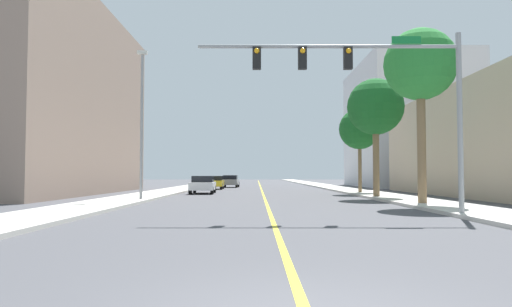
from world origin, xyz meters
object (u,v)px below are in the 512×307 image
object	(u,v)px
traffic_signal_mast	(374,79)
palm_near	(421,66)
car_white	(204,184)
car_yellow	(216,182)
palm_mid	(377,108)
palm_far	(361,129)
car_gray	(232,181)
street_lamp	(143,117)

from	to	relation	value
traffic_signal_mast	palm_near	distance (m)	7.34
car_white	car_yellow	world-z (taller)	car_white
palm_near	palm_mid	xyz separation A→B (m)	(-0.46, 7.00, -1.09)
palm_near	car_white	world-z (taller)	palm_near
palm_far	car_white	size ratio (longest dim) A/B	1.46
palm_near	palm_far	xyz separation A→B (m)	(0.05, 14.01, -1.84)
palm_mid	car_gray	xyz separation A→B (m)	(-10.90, 25.92, -5.18)
traffic_signal_mast	palm_near	world-z (taller)	palm_near
traffic_signal_mast	palm_mid	distance (m)	13.40
palm_near	car_gray	bearing A→B (deg)	109.03
palm_mid	car_yellow	world-z (taller)	palm_mid
palm_mid	car_white	bearing A→B (deg)	147.28
traffic_signal_mast	street_lamp	distance (m)	14.44
palm_mid	car_white	world-z (taller)	palm_mid
street_lamp	palm_near	world-z (taller)	palm_near
palm_near	traffic_signal_mast	bearing A→B (deg)	-123.42
palm_near	palm_mid	bearing A→B (deg)	93.79
car_white	car_yellow	distance (m)	11.18
traffic_signal_mast	street_lamp	xyz separation A→B (m)	(-10.98, 9.38, -0.27)
palm_near	car_white	size ratio (longest dim) A/B	1.91
palm_far	car_gray	distance (m)	22.53
car_yellow	palm_near	bearing A→B (deg)	115.72
palm_near	car_yellow	size ratio (longest dim) A/B	2.16
palm_mid	car_white	xyz separation A→B (m)	(-12.17, 7.82, -5.18)
street_lamp	car_white	distance (m)	12.30
palm_far	car_yellow	bearing A→B (deg)	136.59
palm_far	palm_near	bearing A→B (deg)	-90.18
street_lamp	car_white	size ratio (longest dim) A/B	1.87
traffic_signal_mast	car_gray	world-z (taller)	traffic_signal_mast
palm_near	palm_mid	world-z (taller)	palm_near
street_lamp	palm_near	bearing A→B (deg)	-13.07
street_lamp	car_gray	distance (m)	29.97
palm_near	car_white	distance (m)	20.46
street_lamp	palm_mid	world-z (taller)	street_lamp
car_white	traffic_signal_mast	bearing A→B (deg)	111.00
palm_mid	car_yellow	size ratio (longest dim) A/B	1.89
palm_mid	car_yellow	distance (m)	23.15
car_yellow	car_white	bearing A→B (deg)	89.80
palm_mid	palm_near	bearing A→B (deg)	-86.21
palm_near	palm_far	world-z (taller)	palm_near
palm_mid	car_gray	world-z (taller)	palm_mid
palm_near	car_gray	distance (m)	35.39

